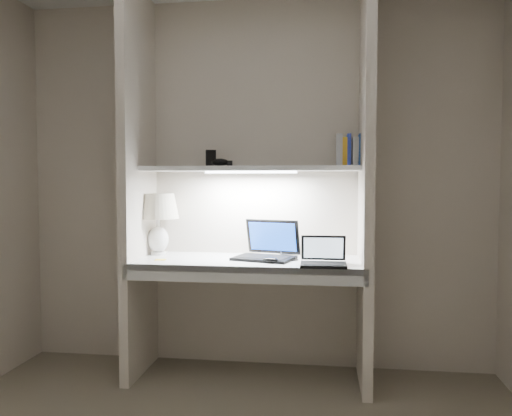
% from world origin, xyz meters
% --- Properties ---
extents(back_wall, '(3.20, 0.01, 2.50)m').
position_xyz_m(back_wall, '(0.00, 1.50, 1.25)').
color(back_wall, beige).
rests_on(back_wall, floor).
extents(alcove_panel_left, '(0.06, 0.55, 2.50)m').
position_xyz_m(alcove_panel_left, '(-0.73, 1.23, 1.25)').
color(alcove_panel_left, beige).
rests_on(alcove_panel_left, floor).
extents(alcove_panel_right, '(0.06, 0.55, 2.50)m').
position_xyz_m(alcove_panel_right, '(0.73, 1.23, 1.25)').
color(alcove_panel_right, beige).
rests_on(alcove_panel_right, floor).
extents(desk, '(1.40, 0.55, 0.04)m').
position_xyz_m(desk, '(0.00, 1.23, 0.75)').
color(desk, white).
rests_on(desk, alcove_panel_left).
extents(desk_apron, '(1.46, 0.03, 0.10)m').
position_xyz_m(desk_apron, '(0.00, 0.96, 0.72)').
color(desk_apron, silver).
rests_on(desk_apron, desk).
extents(shelf, '(1.40, 0.36, 0.03)m').
position_xyz_m(shelf, '(0.00, 1.32, 1.35)').
color(shelf, silver).
rests_on(shelf, back_wall).
extents(strip_light, '(0.60, 0.04, 0.02)m').
position_xyz_m(strip_light, '(0.00, 1.32, 1.33)').
color(strip_light, white).
rests_on(strip_light, shelf).
extents(table_lamp, '(0.28, 0.28, 0.42)m').
position_xyz_m(table_lamp, '(-0.64, 1.35, 1.05)').
color(table_lamp, white).
rests_on(table_lamp, desk).
extents(laptop_main, '(0.44, 0.40, 0.25)m').
position_xyz_m(laptop_main, '(0.11, 1.28, 0.83)').
color(laptop_main, black).
rests_on(laptop_main, desk).
extents(laptop_netbook, '(0.27, 0.24, 0.17)m').
position_xyz_m(laptop_netbook, '(0.47, 1.06, 0.81)').
color(laptop_netbook, black).
rests_on(laptop_netbook, desk).
extents(speaker, '(0.11, 0.09, 0.14)m').
position_xyz_m(speaker, '(0.23, 1.43, 0.84)').
color(speaker, silver).
rests_on(speaker, desk).
extents(mouse, '(0.12, 0.09, 0.04)m').
position_xyz_m(mouse, '(0.15, 1.10, 0.79)').
color(mouse, black).
rests_on(mouse, desk).
extents(cable_coil, '(0.10, 0.10, 0.01)m').
position_xyz_m(cable_coil, '(0.27, 1.22, 0.78)').
color(cable_coil, black).
rests_on(cable_coil, desk).
extents(sticky_note, '(0.08, 0.08, 0.00)m').
position_xyz_m(sticky_note, '(-0.55, 1.13, 0.77)').
color(sticky_note, yellow).
rests_on(sticky_note, desk).
extents(book_row, '(0.19, 0.14, 0.21)m').
position_xyz_m(book_row, '(0.65, 1.38, 1.46)').
color(book_row, silver).
rests_on(book_row, shelf).
extents(shelf_box, '(0.08, 0.07, 0.11)m').
position_xyz_m(shelf_box, '(-0.28, 1.40, 1.42)').
color(shelf_box, black).
rests_on(shelf_box, shelf).
extents(shelf_gadget, '(0.14, 0.13, 0.05)m').
position_xyz_m(shelf_gadget, '(-0.20, 1.32, 1.39)').
color(shelf_gadget, black).
rests_on(shelf_gadget, shelf).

